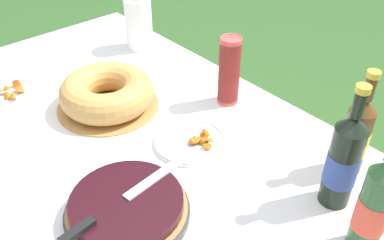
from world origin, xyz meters
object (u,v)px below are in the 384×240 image
at_px(paper_towel_roll, 139,24).
at_px(cider_bottle_amber, 356,135).
at_px(bundt_cake, 107,93).
at_px(juice_bottle_red, 343,161).
at_px(cider_bottle_green, 374,206).
at_px(snack_plate_near, 8,93).
at_px(snack_plate_left, 191,141).
at_px(cup_stack, 229,71).
at_px(serving_knife, 116,204).
at_px(berry_tart, 127,208).

bearing_deg(paper_towel_roll, cider_bottle_amber, -0.21).
xyz_separation_m(bundt_cake, juice_bottle_red, (0.75, 0.21, 0.08)).
bearing_deg(cider_bottle_amber, cider_bottle_green, -51.04).
relative_size(snack_plate_near, snack_plate_left, 0.91).
bearing_deg(cider_bottle_green, cup_stack, 162.86).
height_order(bundt_cake, paper_towel_roll, paper_towel_roll).
xyz_separation_m(bundt_cake, cider_bottle_green, (0.88, 0.13, 0.08)).
relative_size(bundt_cake, cider_bottle_green, 1.01).
distance_m(serving_knife, juice_bottle_red, 0.56).
xyz_separation_m(serving_knife, snack_plate_left, (-0.11, 0.33, -0.05)).
height_order(snack_plate_near, snack_plate_left, snack_plate_near).
relative_size(cup_stack, juice_bottle_red, 0.69).
height_order(cider_bottle_green, paper_towel_roll, cider_bottle_green).
xyz_separation_m(cider_bottle_green, paper_towel_roll, (-1.17, 0.21, -0.03)).
distance_m(serving_knife, paper_towel_roll, 0.96).
bearing_deg(berry_tart, cider_bottle_amber, 64.92).
distance_m(bundt_cake, juice_bottle_red, 0.79).
distance_m(cider_bottle_amber, snack_plate_left, 0.47).
xyz_separation_m(serving_knife, cup_stack, (-0.20, 0.58, 0.06)).
bearing_deg(paper_towel_roll, juice_bottle_red, -7.43).
bearing_deg(bundt_cake, berry_tart, -26.73).
distance_m(cup_stack, paper_towel_roll, 0.54).
xyz_separation_m(bundt_cake, cider_bottle_amber, (0.71, 0.34, 0.06)).
height_order(snack_plate_left, paper_towel_roll, paper_towel_roll).
relative_size(snack_plate_left, paper_towel_roll, 1.05).
bearing_deg(berry_tart, cup_stack, 109.94).
xyz_separation_m(berry_tart, paper_towel_roll, (-0.74, 0.57, 0.08)).
xyz_separation_m(cider_bottle_green, snack_plate_left, (-0.54, -0.05, -0.12)).
height_order(cider_bottle_green, snack_plate_near, cider_bottle_green).
xyz_separation_m(cider_bottle_amber, juice_bottle_red, (0.04, -0.13, 0.02)).
bearing_deg(paper_towel_roll, bundt_cake, -49.44).
xyz_separation_m(snack_plate_near, paper_towel_roll, (-0.00, 0.58, 0.09)).
bearing_deg(snack_plate_near, cider_bottle_green, 17.34).
height_order(cider_bottle_amber, snack_plate_left, cider_bottle_amber).
xyz_separation_m(serving_knife, paper_towel_roll, (-0.74, 0.60, 0.04)).
relative_size(serving_knife, cider_bottle_green, 1.10).
bearing_deg(cup_stack, paper_towel_roll, 178.28).
relative_size(cup_stack, cider_bottle_green, 0.71).
bearing_deg(bundt_cake, juice_bottle_red, 15.44).
bearing_deg(cider_bottle_amber, snack_plate_left, -145.10).
bearing_deg(bundt_cake, snack_plate_left, 13.49).
bearing_deg(cider_bottle_green, snack_plate_left, -174.48).
distance_m(berry_tart, juice_bottle_red, 0.54).
bearing_deg(snack_plate_near, cup_stack, 46.30).
xyz_separation_m(berry_tart, juice_bottle_red, (0.31, 0.43, 0.11)).
height_order(bundt_cake, snack_plate_left, bundt_cake).
height_order(cup_stack, paper_towel_roll, cup_stack).
bearing_deg(serving_knife, juice_bottle_red, -39.66).
bearing_deg(snack_plate_left, berry_tart, -70.55).
relative_size(bundt_cake, paper_towel_roll, 1.64).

